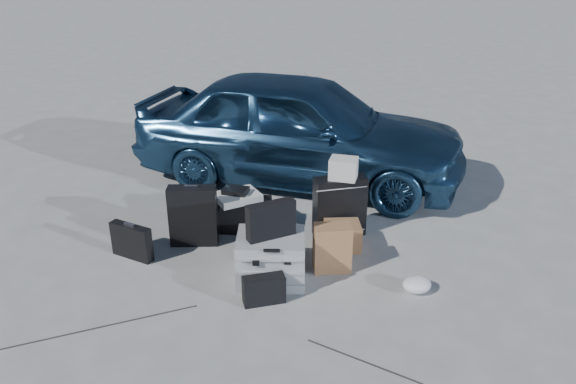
% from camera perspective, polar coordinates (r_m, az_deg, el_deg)
% --- Properties ---
extents(ground, '(60.00, 60.00, 0.00)m').
position_cam_1_polar(ground, '(5.11, -1.55, -9.72)').
color(ground, '#A1A29D').
rests_on(ground, ground).
extents(car, '(4.43, 3.01, 1.40)m').
position_cam_1_polar(car, '(7.11, 1.18, 6.52)').
color(car, '#2B5780').
rests_on(car, ground).
extents(pelican_case, '(0.64, 0.54, 0.44)m').
position_cam_1_polar(pelican_case, '(5.12, -1.75, -6.72)').
color(pelican_case, '#96989B').
rests_on(pelican_case, ground).
extents(laptop_bag, '(0.45, 0.27, 0.33)m').
position_cam_1_polar(laptop_bag, '(4.93, -1.74, -2.86)').
color(laptop_bag, black).
rests_on(laptop_bag, pelican_case).
extents(briefcase, '(0.43, 0.32, 0.35)m').
position_cam_1_polar(briefcase, '(5.69, -15.60, -4.86)').
color(briefcase, black).
rests_on(briefcase, ground).
extents(suitcase_left, '(0.49, 0.19, 0.63)m').
position_cam_1_polar(suitcase_left, '(5.75, -9.61, -2.40)').
color(suitcase_left, black).
rests_on(suitcase_left, ground).
extents(suitcase_right, '(0.56, 0.28, 0.65)m').
position_cam_1_polar(suitcase_right, '(5.86, 5.26, -1.48)').
color(suitcase_right, black).
rests_on(suitcase_right, ground).
extents(white_carton, '(0.33, 0.29, 0.22)m').
position_cam_1_polar(white_carton, '(5.68, 5.65, 2.39)').
color(white_carton, beige).
rests_on(white_carton, suitcase_right).
extents(duffel_bag, '(0.73, 0.40, 0.35)m').
position_cam_1_polar(duffel_bag, '(6.04, -5.09, -2.26)').
color(duffel_bag, black).
rests_on(duffel_bag, ground).
extents(flat_box_white, '(0.55, 0.49, 0.08)m').
position_cam_1_polar(flat_box_white, '(5.93, -5.16, -0.49)').
color(flat_box_white, beige).
rests_on(flat_box_white, duffel_bag).
extents(flat_box_black, '(0.30, 0.26, 0.05)m').
position_cam_1_polar(flat_box_black, '(5.92, -5.35, 0.15)').
color(flat_box_black, black).
rests_on(flat_box_black, flat_box_white).
extents(kraft_bag, '(0.35, 0.21, 0.46)m').
position_cam_1_polar(kraft_bag, '(5.27, 4.51, -5.69)').
color(kraft_bag, '#996542').
rests_on(kraft_bag, ground).
extents(cardboard_box, '(0.36, 0.31, 0.26)m').
position_cam_1_polar(cardboard_box, '(5.69, 5.55, -4.47)').
color(cardboard_box, '#986B42').
rests_on(cardboard_box, ground).
extents(plastic_bag, '(0.32, 0.30, 0.14)m').
position_cam_1_polar(plastic_bag, '(5.15, 12.97, -9.14)').
color(plastic_bag, silver).
rests_on(plastic_bag, ground).
extents(messenger_bag, '(0.38, 0.20, 0.25)m').
position_cam_1_polar(messenger_bag, '(4.86, -2.46, -9.88)').
color(messenger_bag, black).
rests_on(messenger_bag, ground).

